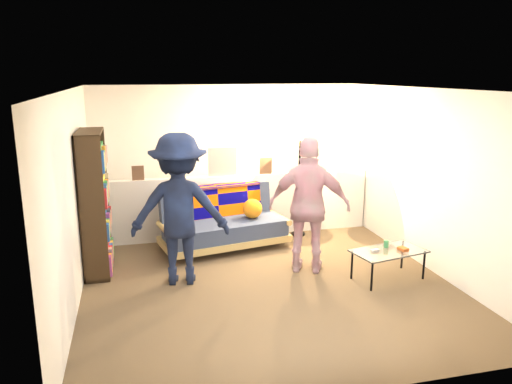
{
  "coord_description": "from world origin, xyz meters",
  "views": [
    {
      "loc": [
        -1.54,
        -5.83,
        2.6
      ],
      "look_at": [
        0.0,
        0.4,
        1.05
      ],
      "focal_mm": 35.0,
      "sensor_mm": 36.0,
      "label": 1
    }
  ],
  "objects_px": {
    "bookshelf": "(95,207)",
    "floor_lamp": "(300,165)",
    "futon_sofa": "(224,223)",
    "person_right": "(309,206)",
    "person_left": "(179,209)",
    "coffee_table": "(389,252)"
  },
  "relations": [
    {
      "from": "futon_sofa",
      "to": "floor_lamp",
      "type": "xyz_separation_m",
      "value": [
        1.29,
        0.31,
        0.79
      ]
    },
    {
      "from": "floor_lamp",
      "to": "person_right",
      "type": "height_order",
      "value": "person_right"
    },
    {
      "from": "futon_sofa",
      "to": "coffee_table",
      "type": "xyz_separation_m",
      "value": [
        1.83,
        -1.7,
        -0.01
      ]
    },
    {
      "from": "bookshelf",
      "to": "coffee_table",
      "type": "height_order",
      "value": "bookshelf"
    },
    {
      "from": "bookshelf",
      "to": "floor_lamp",
      "type": "height_order",
      "value": "bookshelf"
    },
    {
      "from": "futon_sofa",
      "to": "person_right",
      "type": "bearing_deg",
      "value": -52.37
    },
    {
      "from": "coffee_table",
      "to": "person_right",
      "type": "relative_size",
      "value": 0.56
    },
    {
      "from": "person_right",
      "to": "coffee_table",
      "type": "bearing_deg",
      "value": 174.19
    },
    {
      "from": "futon_sofa",
      "to": "person_left",
      "type": "height_order",
      "value": "person_left"
    },
    {
      "from": "floor_lamp",
      "to": "person_right",
      "type": "distance_m",
      "value": 1.57
    },
    {
      "from": "bookshelf",
      "to": "coffee_table",
      "type": "relative_size",
      "value": 1.87
    },
    {
      "from": "bookshelf",
      "to": "person_left",
      "type": "height_order",
      "value": "person_left"
    },
    {
      "from": "futon_sofa",
      "to": "coffee_table",
      "type": "bearing_deg",
      "value": -42.94
    },
    {
      "from": "coffee_table",
      "to": "person_right",
      "type": "height_order",
      "value": "person_right"
    },
    {
      "from": "bookshelf",
      "to": "floor_lamp",
      "type": "bearing_deg",
      "value": 14.45
    },
    {
      "from": "coffee_table",
      "to": "floor_lamp",
      "type": "bearing_deg",
      "value": 104.93
    },
    {
      "from": "floor_lamp",
      "to": "person_left",
      "type": "height_order",
      "value": "person_left"
    },
    {
      "from": "person_left",
      "to": "coffee_table",
      "type": "bearing_deg",
      "value": 176.44
    },
    {
      "from": "futon_sofa",
      "to": "person_right",
      "type": "height_order",
      "value": "person_right"
    },
    {
      "from": "person_left",
      "to": "bookshelf",
      "type": "bearing_deg",
      "value": -22.55
    },
    {
      "from": "person_left",
      "to": "floor_lamp",
      "type": "bearing_deg",
      "value": -136.01
    },
    {
      "from": "person_right",
      "to": "person_left",
      "type": "bearing_deg",
      "value": 21.19
    }
  ]
}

